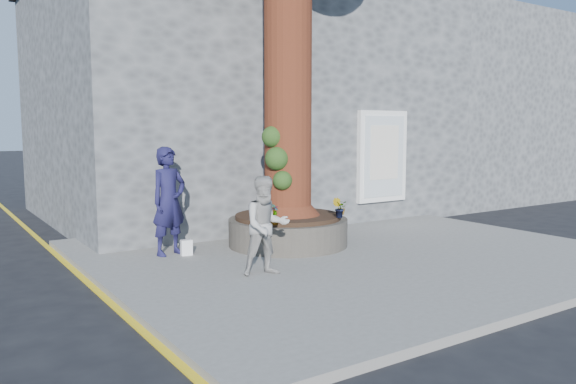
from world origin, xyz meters
TOP-DOWN VIEW (x-y plane):
  - ground at (0.00, 0.00)m, footprint 120.00×120.00m
  - pavement at (1.50, 1.00)m, footprint 9.00×8.00m
  - yellow_line at (-3.05, 1.00)m, footprint 0.10×30.00m
  - stone_shop at (2.50, 7.20)m, footprint 10.30×8.30m
  - neighbour_shop at (10.50, 7.20)m, footprint 6.00×8.00m
  - planter at (0.80, 2.00)m, footprint 2.30×2.30m
  - man at (-1.43, 2.48)m, footprint 0.80×0.64m
  - woman at (-0.72, 0.32)m, footprint 0.85×0.73m
  - shopping_bag at (-1.21, 2.25)m, footprint 0.21×0.15m
  - plant_a at (-0.05, 1.15)m, footprint 0.25×0.25m
  - plant_b at (1.36, 1.15)m, footprint 0.28×0.28m
  - plant_c at (-0.05, 1.15)m, footprint 0.25×0.25m
  - plant_d at (1.65, 1.41)m, footprint 0.33×0.33m

SIDE VIEW (x-z plane):
  - ground at x=0.00m, z-range 0.00..0.00m
  - yellow_line at x=-3.05m, z-range 0.00..0.01m
  - pavement at x=1.50m, z-range 0.00..0.12m
  - shopping_bag at x=-1.21m, z-range 0.12..0.40m
  - planter at x=0.80m, z-range 0.11..0.71m
  - plant_d at x=1.65m, z-range 0.72..0.99m
  - plant_c at x=-0.05m, z-range 0.72..1.05m
  - woman at x=-0.72m, z-range 0.12..1.65m
  - plant_b at x=1.36m, z-range 0.72..1.09m
  - plant_a at x=-0.05m, z-range 0.72..1.11m
  - man at x=-1.43m, z-range 0.12..2.06m
  - neighbour_shop at x=10.50m, z-range 0.00..6.00m
  - stone_shop at x=2.50m, z-range 0.01..6.31m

